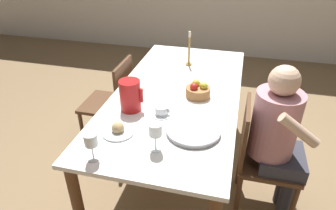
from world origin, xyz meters
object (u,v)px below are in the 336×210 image
object	(u,v)px
chair_person_side	(260,156)
wine_glass_water	(155,131)
wine_glass_juice	(91,141)
candlestick_tall	(189,52)
red_pitcher	(130,95)
serving_tray	(193,130)
teacup_near_person	(161,111)
bread_plate	(118,130)
chair_opposite	(113,101)
fruit_bowl	(198,91)
person_seated	(278,134)

from	to	relation	value
chair_person_side	wine_glass_water	xyz separation A→B (m)	(-0.63, -0.46, 0.43)
wine_glass_juice	candlestick_tall	world-z (taller)	candlestick_tall
red_pitcher	candlestick_tall	bearing A→B (deg)	74.33
red_pitcher	serving_tray	size ratio (longest dim) A/B	0.64
candlestick_tall	wine_glass_juice	bearing A→B (deg)	-100.52
wine_glass_water	teacup_near_person	world-z (taller)	wine_glass_water
bread_plate	candlestick_tall	size ratio (longest dim) A/B	0.64
chair_opposite	wine_glass_juice	bearing A→B (deg)	-160.46
bread_plate	wine_glass_juice	bearing A→B (deg)	-98.28
teacup_near_person	bread_plate	bearing A→B (deg)	-127.75
wine_glass_juice	fruit_bowl	world-z (taller)	wine_glass_juice
chair_opposite	serving_tray	bearing A→B (deg)	-129.07
teacup_near_person	serving_tray	world-z (taller)	teacup_near_person
wine_glass_water	chair_opposite	bearing A→B (deg)	126.94
chair_opposite	teacup_near_person	size ratio (longest dim) A/B	5.88
chair_person_side	wine_glass_water	size ratio (longest dim) A/B	4.97
serving_tray	chair_person_side	bearing A→B (deg)	28.82
wine_glass_water	teacup_near_person	distance (m)	0.38
serving_tray	candlestick_tall	size ratio (longest dim) A/B	1.10
teacup_near_person	person_seated	bearing A→B (deg)	5.45
chair_opposite	serving_tray	world-z (taller)	chair_opposite
wine_glass_water	wine_glass_juice	xyz separation A→B (m)	(-0.31, -0.16, -0.01)
chair_person_side	fruit_bowl	xyz separation A→B (m)	(-0.50, 0.22, 0.35)
chair_opposite	candlestick_tall	xyz separation A→B (m)	(0.65, 0.32, 0.42)
fruit_bowl	chair_opposite	bearing A→B (deg)	163.37
person_seated	teacup_near_person	world-z (taller)	person_seated
chair_person_side	fruit_bowl	bearing A→B (deg)	-113.58
teacup_near_person	serving_tray	size ratio (longest dim) A/B	0.43
candlestick_tall	teacup_near_person	bearing A→B (deg)	-91.17
teacup_near_person	serving_tray	xyz separation A→B (m)	(0.25, -0.15, -0.01)
person_seated	wine_glass_water	bearing A→B (deg)	-58.38
serving_tray	candlestick_tall	xyz separation A→B (m)	(-0.23, 1.03, 0.11)
person_seated	wine_glass_juice	distance (m)	1.20
person_seated	teacup_near_person	bearing A→B (deg)	-84.55
wine_glass_water	person_seated	bearing A→B (deg)	31.62
chair_opposite	bread_plate	xyz separation A→B (m)	(0.42, -0.83, 0.32)
red_pitcher	candlestick_tall	size ratio (longest dim) A/B	0.70
person_seated	serving_tray	xyz separation A→B (m)	(-0.53, -0.22, 0.09)
person_seated	serving_tray	bearing A→B (deg)	-67.22
serving_tray	wine_glass_water	bearing A→B (deg)	-129.90
person_seated	bread_plate	bearing A→B (deg)	-70.93
chair_person_side	wine_glass_water	bearing A→B (deg)	-53.69
teacup_near_person	fruit_bowl	distance (m)	0.37
wine_glass_water	teacup_near_person	xyz separation A→B (m)	(-0.07, 0.36, -0.10)
teacup_near_person	bread_plate	distance (m)	0.34
chair_person_side	red_pitcher	world-z (taller)	red_pitcher
wine_glass_juice	candlestick_tall	size ratio (longest dim) A/B	0.54
serving_tray	bread_plate	distance (m)	0.47
wine_glass_water	chair_person_side	bearing A→B (deg)	36.31
chair_person_side	teacup_near_person	size ratio (longest dim) A/B	5.88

